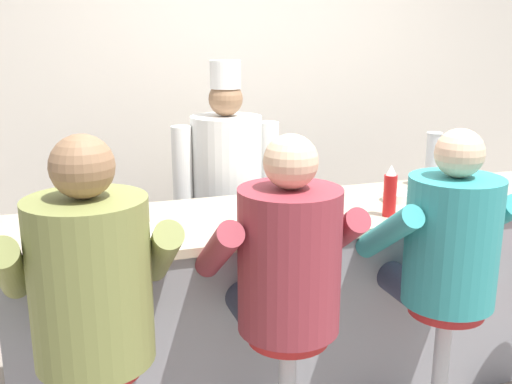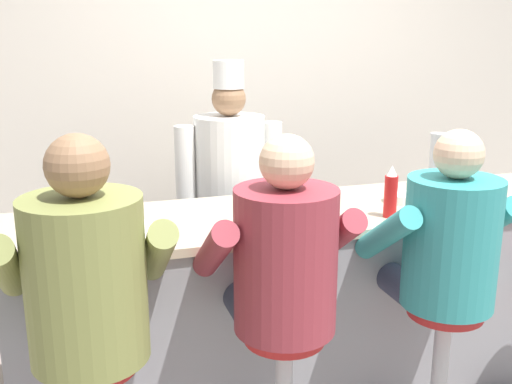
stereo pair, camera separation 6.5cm
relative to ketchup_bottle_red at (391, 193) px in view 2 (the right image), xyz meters
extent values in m
cube|color=beige|center=(-0.19, 1.59, 0.28)|extent=(10.00, 0.06, 2.70)
cube|color=gray|center=(-0.19, 0.23, -0.62)|extent=(3.08, 0.71, 0.92)
cube|color=tan|center=(-0.19, 0.23, -0.14)|extent=(3.14, 0.74, 0.04)
cylinder|color=red|center=(0.00, 0.00, -0.02)|extent=(0.06, 0.06, 0.20)
cone|color=white|center=(0.00, 0.00, 0.11)|extent=(0.05, 0.05, 0.05)
cylinder|color=white|center=(-1.20, 0.15, -0.11)|extent=(0.25, 0.25, 0.02)
ellipsoid|color=#E0BC60|center=(-1.20, 0.15, -0.08)|extent=(0.11, 0.09, 0.03)
cylinder|color=white|center=(0.18, 0.21, -0.09)|extent=(0.16, 0.16, 0.05)
cylinder|color=beige|center=(-1.38, 0.33, -0.08)|extent=(0.09, 0.09, 0.08)
torus|color=beige|center=(-1.33, 0.33, -0.07)|extent=(0.06, 0.02, 0.06)
cylinder|color=#4C7AB2|center=(0.40, 0.25, -0.07)|extent=(0.08, 0.08, 0.09)
torus|color=#4C7AB2|center=(0.45, 0.25, -0.07)|extent=(0.06, 0.01, 0.06)
cylinder|color=#B7BABF|center=(0.53, 0.43, 0.03)|extent=(0.08, 0.08, 0.30)
cylinder|color=silver|center=(0.53, 0.43, 0.19)|extent=(0.09, 0.09, 0.01)
cube|color=silver|center=(-0.38, 0.09, -0.05)|extent=(0.10, 0.06, 0.14)
cube|color=black|center=(-0.38, 0.06, -0.05)|extent=(0.06, 0.01, 0.05)
cylinder|color=red|center=(-1.39, -0.42, -0.40)|extent=(0.32, 0.32, 0.05)
cylinder|color=#33384C|center=(-1.50, -0.22, -0.36)|extent=(0.15, 0.41, 0.15)
cylinder|color=#33384C|center=(-1.29, -0.22, -0.36)|extent=(0.15, 0.41, 0.15)
cylinder|color=olive|center=(-1.39, -0.42, -0.09)|extent=(0.41, 0.41, 0.58)
cylinder|color=olive|center=(-1.65, -0.31, -0.06)|extent=(0.11, 0.44, 0.35)
cylinder|color=olive|center=(-1.14, -0.31, -0.06)|extent=(0.11, 0.44, 0.35)
sphere|color=#8C6647|center=(-1.39, -0.42, 0.31)|extent=(0.21, 0.21, 0.21)
cylinder|color=red|center=(-0.67, -0.42, -0.40)|extent=(0.32, 0.32, 0.05)
cylinder|color=#33384C|center=(-0.77, -0.23, -0.36)|extent=(0.15, 0.39, 0.15)
cylinder|color=#33384C|center=(-0.58, -0.23, -0.36)|extent=(0.15, 0.39, 0.15)
cylinder|color=maroon|center=(-0.67, -0.42, -0.10)|extent=(0.39, 0.39, 0.55)
cylinder|color=maroon|center=(-0.92, -0.31, -0.07)|extent=(0.10, 0.42, 0.34)
cylinder|color=maroon|center=(-0.43, -0.31, -0.07)|extent=(0.10, 0.42, 0.34)
sphere|color=#DBB28E|center=(-0.67, -0.42, 0.28)|extent=(0.20, 0.20, 0.20)
cylinder|color=#B2B5BA|center=(0.04, -0.42, -0.73)|extent=(0.07, 0.07, 0.66)
cylinder|color=red|center=(0.04, -0.42, -0.40)|extent=(0.32, 0.32, 0.05)
cylinder|color=#33384C|center=(-0.05, -0.23, -0.36)|extent=(0.14, 0.38, 0.14)
cylinder|color=#33384C|center=(0.14, -0.23, -0.36)|extent=(0.14, 0.38, 0.14)
cylinder|color=teal|center=(0.04, -0.42, -0.11)|extent=(0.38, 0.38, 0.54)
cylinder|color=teal|center=(-0.20, -0.31, -0.08)|extent=(0.10, 0.41, 0.33)
cylinder|color=teal|center=(0.29, -0.31, -0.08)|extent=(0.10, 0.41, 0.33)
sphere|color=#DBB28E|center=(0.04, -0.42, 0.26)|extent=(0.20, 0.20, 0.20)
cube|color=#232328|center=(-0.53, 0.94, -0.69)|extent=(0.32, 0.17, 0.76)
cube|color=white|center=(-0.53, 0.89, -0.54)|extent=(0.29, 0.02, 0.46)
cylinder|color=white|center=(-0.53, 0.94, -0.02)|extent=(0.41, 0.41, 0.57)
sphere|color=#8C6647|center=(-0.53, 0.94, 0.36)|extent=(0.20, 0.20, 0.20)
cylinder|color=white|center=(-0.53, 0.94, 0.50)|extent=(0.18, 0.18, 0.16)
cylinder|color=white|center=(-0.80, 0.94, -0.03)|extent=(0.12, 0.12, 0.49)
cylinder|color=white|center=(-0.27, 0.94, -0.03)|extent=(0.12, 0.12, 0.49)
camera|label=1|loc=(-1.46, -2.38, 0.72)|focal=42.00mm
camera|label=2|loc=(-1.40, -2.40, 0.72)|focal=42.00mm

